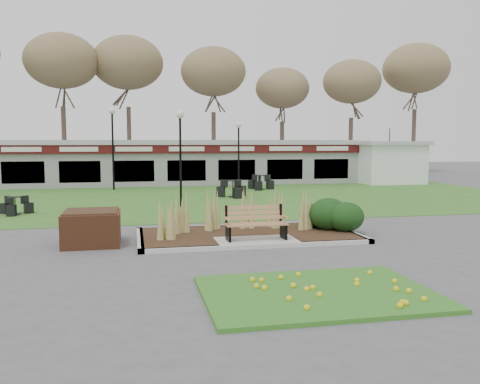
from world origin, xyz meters
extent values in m
plane|color=#515154|center=(0.00, 0.00, 0.00)|extent=(100.00, 100.00, 0.00)
cube|color=#35631F|center=(0.00, 12.00, 0.01)|extent=(34.00, 16.00, 0.02)
cube|color=#2B7722|center=(0.00, -4.60, 0.04)|extent=(4.20, 3.00, 0.08)
cube|color=black|center=(0.00, 1.20, 0.06)|extent=(6.22, 3.22, 0.12)
cube|color=#B7B7B2|center=(0.00, -0.41, 0.06)|extent=(6.40, 0.18, 0.12)
cube|color=#B7B7B2|center=(0.00, 2.81, 0.06)|extent=(6.40, 0.18, 0.12)
cube|color=#B7B7B2|center=(-3.11, 1.20, 0.06)|extent=(0.18, 3.40, 0.12)
cube|color=#B7B7B2|center=(3.11, 1.20, 0.06)|extent=(0.18, 3.40, 0.12)
cube|color=#B7B7B2|center=(0.00, 0.15, 0.07)|extent=(2.20, 1.20, 0.13)
cone|color=#9F944F|center=(-1.90, 1.60, 0.70)|extent=(0.36, 0.36, 1.15)
cone|color=#9F944F|center=(-0.90, 2.00, 0.70)|extent=(0.36, 0.36, 1.15)
cone|color=#9F944F|center=(0.20, 2.20, 0.70)|extent=(0.36, 0.36, 1.15)
cone|color=#9F944F|center=(1.10, 2.00, 0.70)|extent=(0.36, 0.36, 1.15)
cone|color=#9F944F|center=(1.90, 1.60, 0.70)|extent=(0.36, 0.36, 1.15)
cone|color=#9F944F|center=(-2.40, 0.80, 0.70)|extent=(0.36, 0.36, 1.15)
ellipsoid|color=black|center=(2.60, 1.40, 0.59)|extent=(1.21, 1.10, 0.99)
ellipsoid|color=black|center=(3.00, 1.00, 0.54)|extent=(1.10, 1.00, 0.90)
ellipsoid|color=black|center=(2.90, 1.90, 0.53)|extent=(1.06, 0.96, 0.86)
ellipsoid|color=black|center=(2.30, 1.90, 0.48)|extent=(0.92, 0.84, 0.76)
cube|color=#AC724D|center=(0.00, 0.15, 0.56)|extent=(1.70, 0.57, 0.04)
cube|color=#AC724D|center=(0.00, 0.46, 0.84)|extent=(1.70, 0.13, 0.44)
cube|color=black|center=(-0.78, 0.15, 0.34)|extent=(0.06, 0.55, 0.42)
cube|color=black|center=(0.78, 0.15, 0.34)|extent=(0.06, 0.55, 0.42)
cube|color=black|center=(-0.78, 0.45, 0.81)|extent=(0.06, 0.06, 0.50)
cube|color=black|center=(0.78, 0.45, 0.81)|extent=(0.06, 0.06, 0.50)
cube|color=#AC724D|center=(-0.82, 0.13, 0.74)|extent=(0.05, 0.50, 0.04)
cube|color=#AC724D|center=(0.82, 0.13, 0.74)|extent=(0.05, 0.50, 0.04)
cube|color=brown|center=(-4.40, 1.00, 0.45)|extent=(1.50, 1.50, 0.90)
cube|color=black|center=(-4.40, 1.00, 0.92)|extent=(1.40, 1.40, 0.06)
cube|color=gray|center=(0.00, 20.00, 1.30)|extent=(24.00, 3.00, 2.60)
cube|color=#470F0F|center=(0.00, 18.45, 2.35)|extent=(24.00, 0.18, 0.55)
cube|color=#BAB9BE|center=(0.00, 20.00, 2.75)|extent=(24.60, 3.40, 0.30)
cube|color=silver|center=(0.00, 18.34, 2.35)|extent=(22.00, 0.02, 0.28)
cube|color=black|center=(0.00, 18.55, 1.00)|extent=(22.00, 0.10, 1.30)
cube|color=white|center=(13.50, 18.00, 1.30)|extent=(4.00, 3.00, 2.60)
cube|color=#BAB9BE|center=(13.50, 18.00, 2.70)|extent=(4.40, 3.40, 0.25)
cylinder|color=#47382B|center=(-9.00, 28.00, 2.59)|extent=(0.36, 0.36, 5.17)
ellipsoid|color=olive|center=(-9.00, 28.00, 8.39)|extent=(5.24, 5.24, 3.93)
cylinder|color=#47382B|center=(-3.00, 28.00, 2.59)|extent=(0.36, 0.36, 5.17)
ellipsoid|color=olive|center=(-3.00, 28.00, 8.39)|extent=(5.24, 5.24, 3.93)
cylinder|color=#47382B|center=(3.00, 28.00, 2.59)|extent=(0.36, 0.36, 5.17)
ellipsoid|color=olive|center=(3.00, 28.00, 8.39)|extent=(5.24, 5.24, 3.93)
cylinder|color=#47382B|center=(9.00, 28.00, 2.59)|extent=(0.36, 0.36, 5.17)
ellipsoid|color=olive|center=(9.00, 28.00, 8.39)|extent=(5.24, 5.24, 3.93)
cylinder|color=#47382B|center=(15.00, 28.00, 2.59)|extent=(0.36, 0.36, 5.17)
ellipsoid|color=olive|center=(15.00, 28.00, 8.39)|extent=(5.24, 5.24, 3.93)
cylinder|color=#47382B|center=(21.00, 28.00, 2.59)|extent=(0.36, 0.36, 5.17)
ellipsoid|color=olive|center=(21.00, 28.00, 8.39)|extent=(5.24, 5.24, 3.93)
cylinder|color=black|center=(-1.28, 8.53, 1.90)|extent=(0.09, 0.09, 3.80)
sphere|color=white|center=(-1.28, 8.53, 3.95)|extent=(0.34, 0.34, 0.34)
cylinder|color=black|center=(2.12, 12.72, 1.77)|extent=(0.09, 0.09, 3.53)
sphere|color=white|center=(2.12, 12.72, 3.67)|extent=(0.32, 0.32, 0.32)
cylinder|color=black|center=(-4.39, 17.00, 2.19)|extent=(0.11, 0.11, 4.39)
sphere|color=white|center=(-4.39, 17.00, 4.56)|extent=(0.39, 0.39, 0.39)
cylinder|color=black|center=(-7.74, 7.53, 0.03)|extent=(0.40, 0.40, 0.03)
cylinder|color=black|center=(-7.74, 7.53, 0.35)|extent=(0.05, 0.05, 0.65)
cylinder|color=black|center=(-7.74, 7.53, 0.69)|extent=(0.54, 0.54, 0.02)
cube|color=black|center=(-7.29, 7.75, 0.23)|extent=(0.41, 0.41, 0.42)
cube|color=black|center=(-8.15, 7.80, 0.23)|extent=(0.43, 0.43, 0.42)
cube|color=black|center=(-7.77, 7.03, 0.23)|extent=(0.32, 0.32, 0.42)
cylinder|color=black|center=(1.63, 11.76, 0.04)|extent=(0.50, 0.50, 0.03)
cylinder|color=black|center=(1.63, 11.76, 0.44)|extent=(0.06, 0.06, 0.81)
cylinder|color=black|center=(1.63, 11.76, 0.86)|extent=(0.68, 0.68, 0.03)
cube|color=black|center=(2.11, 12.15, 0.28)|extent=(0.54, 0.54, 0.52)
cube|color=black|center=(1.05, 11.99, 0.28)|extent=(0.50, 0.50, 0.52)
cube|color=black|center=(1.72, 11.15, 0.28)|extent=(0.44, 0.44, 0.52)
cylinder|color=black|center=(3.97, 15.43, 0.04)|extent=(0.49, 0.49, 0.03)
cylinder|color=black|center=(3.97, 15.43, 0.43)|extent=(0.06, 0.06, 0.80)
cylinder|color=black|center=(3.97, 15.43, 0.84)|extent=(0.67, 0.67, 0.03)
cube|color=black|center=(4.58, 15.49, 0.28)|extent=(0.41, 0.41, 0.51)
cube|color=black|center=(3.62, 15.92, 0.28)|extent=(0.53, 0.53, 0.51)
cube|color=black|center=(3.72, 14.87, 0.28)|extent=(0.50, 0.50, 0.51)
cylinder|color=black|center=(13.49, 18.00, 1.10)|extent=(0.06, 0.06, 2.20)
imported|color=#2D4F9E|center=(13.49, 18.00, 1.63)|extent=(2.20, 2.23, 1.87)
camera|label=1|loc=(-3.26, -13.17, 2.81)|focal=38.00mm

